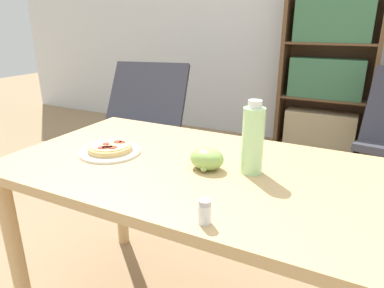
{
  "coord_description": "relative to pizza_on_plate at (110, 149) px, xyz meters",
  "views": [
    {
      "loc": [
        0.42,
        -0.98,
        1.2
      ],
      "look_at": [
        -0.1,
        0.05,
        0.78
      ],
      "focal_mm": 32.0,
      "sensor_mm": 36.0,
      "label": 1
    }
  ],
  "objects": [
    {
      "name": "wall_back",
      "position": [
        0.41,
        2.65,
        0.56
      ],
      "size": [
        8.0,
        0.05,
        2.6
      ],
      "color": "silver",
      "rests_on": "ground_plane"
    },
    {
      "name": "dining_table",
      "position": [
        0.35,
        0.04,
        -0.11
      ],
      "size": [
        1.36,
        0.76,
        0.72
      ],
      "color": "tan",
      "rests_on": "ground_plane"
    },
    {
      "name": "pizza_on_plate",
      "position": [
        0.0,
        0.0,
        0.0
      ],
      "size": [
        0.23,
        0.23,
        0.04
      ],
      "color": "white",
      "rests_on": "dining_table"
    },
    {
      "name": "grape_bunch",
      "position": [
        0.4,
        0.03,
        0.02
      ],
      "size": [
        0.12,
        0.09,
        0.07
      ],
      "color": "#93BC5B",
      "rests_on": "dining_table"
    },
    {
      "name": "drink_bottle",
      "position": [
        0.54,
        0.07,
        0.1
      ],
      "size": [
        0.07,
        0.07,
        0.25
      ],
      "color": "#B7EAA3",
      "rests_on": "dining_table"
    },
    {
      "name": "salt_shaker",
      "position": [
        0.53,
        -0.28,
        0.02
      ],
      "size": [
        0.03,
        0.03,
        0.06
      ],
      "color": "white",
      "rests_on": "dining_table"
    },
    {
      "name": "lounge_chair_near",
      "position": [
        -0.73,
        1.21,
        -0.45
      ],
      "size": [
        0.79,
        0.89,
        0.88
      ],
      "rotation": [
        0.0,
        0.0,
        0.24
      ],
      "color": "black",
      "rests_on": "ground_plane"
    },
    {
      "name": "bookshelf",
      "position": [
        0.5,
        2.47,
        -0.01
      ],
      "size": [
        0.83,
        0.31,
        1.54
      ],
      "color": "brown",
      "rests_on": "ground_plane"
    }
  ]
}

